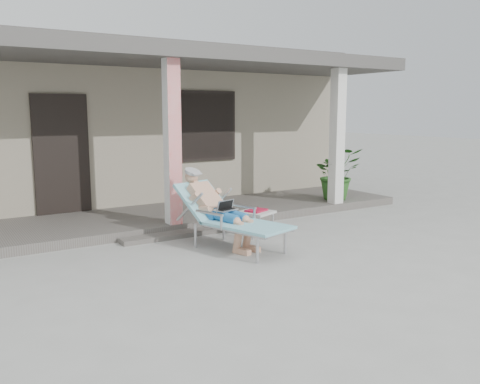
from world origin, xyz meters
TOP-DOWN VIEW (x-y plane):
  - ground at (0.00, 0.00)m, footprint 60.00×60.00m
  - house at (0.00, 6.50)m, footprint 10.40×5.40m
  - porch_deck at (0.00, 3.00)m, footprint 10.00×2.00m
  - porch_overhang at (0.00, 2.95)m, footprint 10.00×2.30m
  - porch_step at (0.00, 1.85)m, footprint 2.00×0.30m
  - lounger at (0.24, 0.95)m, footprint 1.15×1.90m
  - side_table at (1.02, 1.26)m, footprint 0.61×0.61m
  - potted_palm at (3.80, 2.45)m, footprint 1.04×0.92m

SIDE VIEW (x-z plane):
  - ground at x=0.00m, z-range 0.00..0.00m
  - porch_step at x=0.00m, z-range 0.00..0.07m
  - porch_deck at x=0.00m, z-range 0.00..0.15m
  - side_table at x=1.02m, z-range 0.14..0.56m
  - potted_palm at x=3.80m, z-range 0.15..1.21m
  - lounger at x=0.24m, z-range 0.14..1.33m
  - house at x=0.00m, z-range 0.02..3.32m
  - porch_overhang at x=0.00m, z-range 1.36..4.21m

